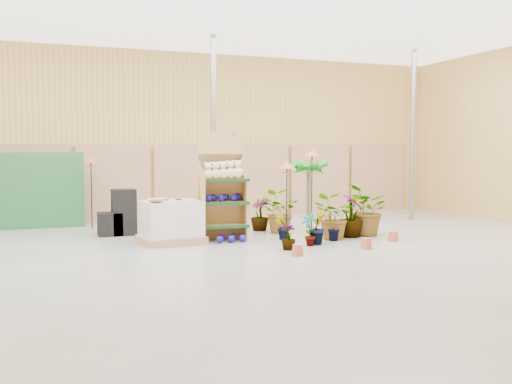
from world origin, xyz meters
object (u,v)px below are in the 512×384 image
Objects in this scene: potted_plant_2 at (331,217)px; bird_table_front at (287,167)px; pallet_stack at (171,222)px; display_shelf at (222,190)px.

bird_table_front is at bearing 163.85° from potted_plant_2.
bird_table_front is 1.39m from potted_plant_2.
pallet_stack is at bearing 167.97° from potted_plant_2.
pallet_stack is 0.80× the size of bird_table_front.
pallet_stack is at bearing -165.19° from display_shelf.
bird_table_front is (2.31, -0.43, 1.07)m from pallet_stack.
display_shelf is 1.72× the size of pallet_stack.
bird_table_front is at bearing -17.32° from pallet_stack.
pallet_stack is 2.59m from bird_table_front.
potted_plant_2 reaches higher than pallet_stack.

